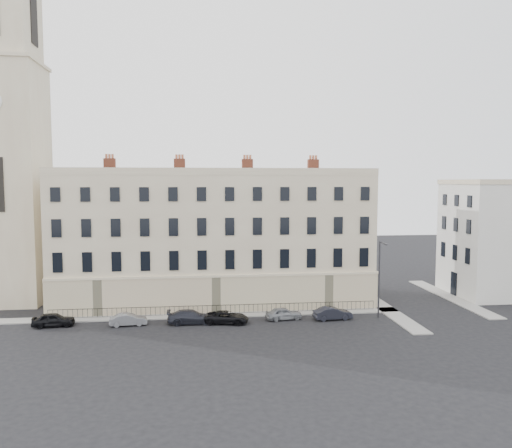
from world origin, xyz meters
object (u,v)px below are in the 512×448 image
object	(u,v)px
car_e	(284,314)
car_a	(54,320)
car_b	(128,319)
car_c	(191,317)
car_d	(227,317)
car_f	(333,313)
streetlamp	(380,276)

from	to	relation	value
car_e	car_a	bearing A→B (deg)	82.01
car_a	car_e	world-z (taller)	car_a
car_a	car_b	world-z (taller)	car_a
car_c	car_d	distance (m)	3.61
car_d	car_e	bearing A→B (deg)	-73.53
car_b	car_e	xyz separation A→B (m)	(15.78, 0.35, 0.04)
car_a	car_d	world-z (taller)	car_a
car_d	car_f	distance (m)	11.05
car_b	car_d	bearing A→B (deg)	-98.57
car_f	car_c	bearing A→B (deg)	83.74
car_b	car_c	xyz separation A→B (m)	(6.19, -0.03, 0.09)
car_b	car_f	world-z (taller)	car_f
car_a	car_c	world-z (taller)	same
car_d	streetlamp	xyz separation A→B (m)	(16.12, 0.37, 3.86)
car_f	streetlamp	distance (m)	6.35
car_d	car_a	bearing A→B (deg)	97.00
car_a	car_c	size ratio (longest dim) A/B	0.85
car_a	streetlamp	size ratio (longest dim) A/B	0.50
car_a	car_d	distance (m)	17.11
car_a	car_b	size ratio (longest dim) A/B	1.10
car_d	car_f	xyz separation A→B (m)	(11.05, 0.13, 0.04)
streetlamp	car_b	bearing A→B (deg)	-173.20
car_b	car_f	xyz separation A→B (m)	(20.84, -0.23, 0.06)
car_b	car_f	distance (m)	20.84
car_b	car_c	bearing A→B (deg)	-96.74
car_a	streetlamp	world-z (taller)	streetlamp
car_e	car_f	world-z (taller)	car_f
car_b	car_f	size ratio (longest dim) A/B	0.91
car_d	car_f	size ratio (longest dim) A/B	1.11
car_f	streetlamp	xyz separation A→B (m)	(5.07, 0.24, 3.82)
car_a	car_c	xyz separation A→B (m)	(13.50, -0.49, 0.00)
car_d	car_c	bearing A→B (deg)	94.50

